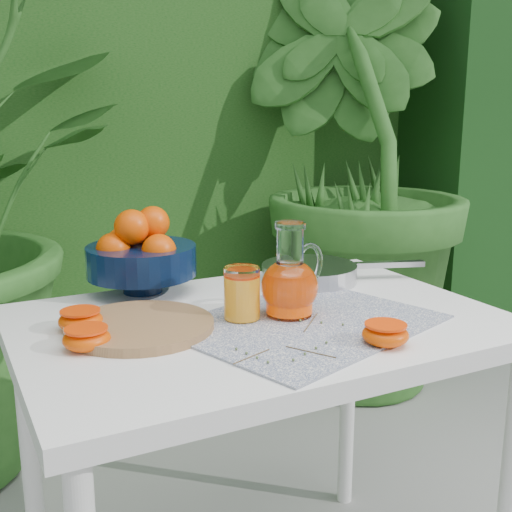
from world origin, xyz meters
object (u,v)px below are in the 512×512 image
cutting_board (140,326)px  juice_pitcher (290,284)px  white_table (260,354)px  saute_pan (311,272)px  fruit_bowl (140,254)px

cutting_board → juice_pitcher: bearing=-10.6°
white_table → saute_pan: bearing=38.8°
white_table → cutting_board: bearing=171.8°
cutting_board → fruit_bowl: (0.09, 0.27, 0.08)m
juice_pitcher → saute_pan: 0.30m
cutting_board → juice_pitcher: juice_pitcher is taller
fruit_bowl → juice_pitcher: 0.40m
fruit_bowl → cutting_board: bearing=-107.8°
cutting_board → fruit_bowl: bearing=72.2°
white_table → juice_pitcher: bearing=-20.4°
cutting_board → saute_pan: 0.53m
cutting_board → fruit_bowl: 0.30m
fruit_bowl → juice_pitcher: bearing=-55.8°
white_table → saute_pan: (0.25, 0.20, 0.11)m
white_table → fruit_bowl: 0.39m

